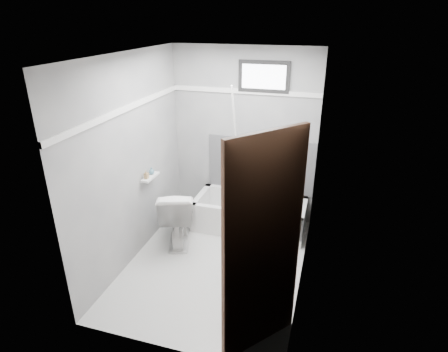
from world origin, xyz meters
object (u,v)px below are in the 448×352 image
at_px(office_chair, 264,189).
at_px(soap_bottle_a, 146,174).
at_px(soap_bottle_b, 152,171).
at_px(bathtub, 250,214).
at_px(door, 289,277).
at_px(toilet, 177,215).

bearing_deg(office_chair, soap_bottle_a, -135.30).
bearing_deg(soap_bottle_b, soap_bottle_a, -90.00).
relative_size(bathtub, door, 0.75).
xyz_separation_m(bathtub, door, (0.78, -2.21, 0.79)).
relative_size(toilet, door, 0.38).
bearing_deg(door, soap_bottle_b, 139.84).
relative_size(bathtub, toilet, 1.95).
relative_size(office_chair, door, 0.47).
bearing_deg(toilet, soap_bottle_b, -20.31).
bearing_deg(bathtub, office_chair, 16.04).
height_order(bathtub, door, door).
bearing_deg(door, bathtub, 109.51).
relative_size(toilet, soap_bottle_a, 7.36).
distance_m(office_chair, soap_bottle_b, 1.51).
distance_m(office_chair, soap_bottle_a, 1.57).
distance_m(bathtub, soap_bottle_a, 1.55).
bearing_deg(office_chair, soap_bottle_b, -140.04).
bearing_deg(door, toilet, 134.72).
xyz_separation_m(bathtub, toilet, (-0.82, -0.59, 0.17)).
bearing_deg(door, office_chair, 105.08).
height_order(soap_bottle_a, soap_bottle_b, soap_bottle_a).
bearing_deg(office_chair, door, -60.96).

